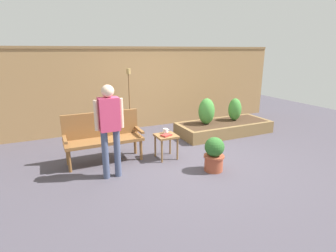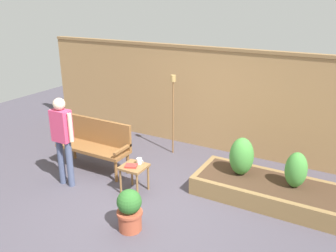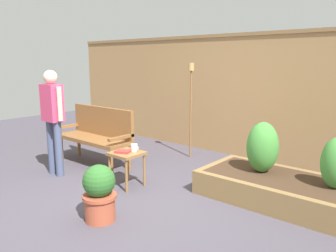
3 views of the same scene
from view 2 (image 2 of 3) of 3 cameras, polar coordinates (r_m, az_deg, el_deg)
The scene contains 12 objects.
ground_plane at distance 5.70m, azimuth -3.81°, elevation -12.52°, with size 14.00×14.00×0.00m, color #47424C.
fence_back at distance 7.39m, azimuth 7.02°, elevation 4.41°, with size 8.40×0.14×2.16m.
garden_bench at distance 6.72m, azimuth -11.65°, elevation -2.38°, with size 1.44×0.48×0.94m.
side_table at distance 5.85m, azimuth -5.53°, elevation -7.17°, with size 0.40×0.40×0.48m.
cup_on_table at distance 5.85m, azimuth -4.68°, elevation -5.70°, with size 0.13×0.09×0.10m.
book_on_table at distance 5.78m, azimuth -6.03°, elevation -6.46°, with size 0.19×0.14×0.03m, color #B2332D.
potted_boxwood at distance 5.01m, azimuth -6.27°, elevation -13.37°, with size 0.36×0.36×0.62m.
raised_planter_bed at distance 5.97m, azimuth 16.14°, elevation -10.03°, with size 2.40×1.00×0.30m.
shrub_near_bench at distance 5.91m, azimuth 11.86°, elevation -4.83°, with size 0.40×0.40×0.64m.
shrub_far_corner at distance 5.76m, azimuth 20.09°, elevation -6.71°, with size 0.33×0.33×0.58m.
tiki_torch at distance 7.03m, azimuth 0.83°, elevation 4.16°, with size 0.10×0.10×1.65m.
person_by_bench at distance 6.09m, azimuth -16.80°, elevation -1.33°, with size 0.47×0.20×1.56m.
Camera 2 is at (2.66, -4.00, 3.06)m, focal length 37.51 mm.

